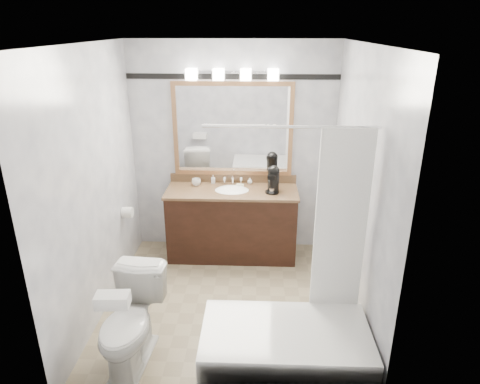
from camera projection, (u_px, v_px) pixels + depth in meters
The scene contains 14 objects.
room at pixel (225, 189), 3.87m from camera, with size 2.42×2.62×2.52m.
vanity at pixel (232, 222), 5.11m from camera, with size 1.53×0.58×0.97m.
mirror at pixel (233, 130), 4.97m from camera, with size 1.40×0.04×1.10m.
vanity_light_bar at pixel (232, 74), 4.69m from camera, with size 1.02×0.14×0.12m.
accent_stripe at pixel (233, 77), 4.77m from camera, with size 2.40×0.01×0.06m, color black.
bathtub at pixel (288, 346), 3.37m from camera, with size 1.30×0.75×1.96m.
tp_roll at pixel (127, 212), 4.74m from camera, with size 0.12×0.12×0.11m, color white.
toilet at pixel (131, 323), 3.46m from camera, with size 0.44×0.77×0.78m, color white.
tissue_box at pixel (113, 300), 3.01m from camera, with size 0.24×0.13×0.10m, color white.
coffee_maker at pixel (273, 178), 4.86m from camera, with size 0.16×0.20×0.31m.
cup_left at pixel (196, 182), 5.09m from camera, with size 0.11×0.11×0.08m, color white.
soap_bottle_a at pixel (213, 179), 5.16m from camera, with size 0.05×0.05×0.10m, color white.
soap_bottle_b at pixel (250, 181), 5.14m from camera, with size 0.06×0.06×0.08m, color white.
soap_bar at pixel (240, 185), 5.07m from camera, with size 0.09×0.05×0.03m, color beige.
Camera 1 is at (0.29, -3.61, 2.64)m, focal length 32.00 mm.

